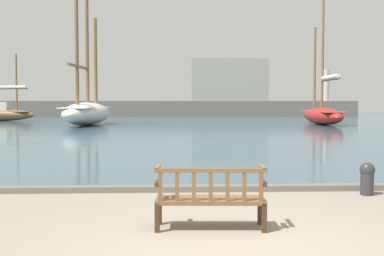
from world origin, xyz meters
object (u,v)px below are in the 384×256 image
Objects in this scene: sailboat_distant_harbor at (87,110)px; mooring_bollard at (367,177)px; park_bench at (210,197)px; sailboat_mid_port at (323,114)px.

sailboat_distant_harbor is 30.76m from mooring_bollard.
park_bench is 32.15m from sailboat_distant_harbor.
park_bench is 4.16m from mooring_bollard.
mooring_bollard is at bearing -105.91° from sailboat_mid_port.
park_bench is at bearing -143.73° from mooring_bollard.
sailboat_mid_port is 30.22m from mooring_bollard.
sailboat_distant_harbor is 19.28× the size of mooring_bollard.
sailboat_distant_harbor is (-18.91, -0.20, 0.27)m from sailboat_mid_port.
sailboat_distant_harbor reaches higher than mooring_bollard.
sailboat_distant_harbor is at bearing -179.38° from sailboat_mid_port.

